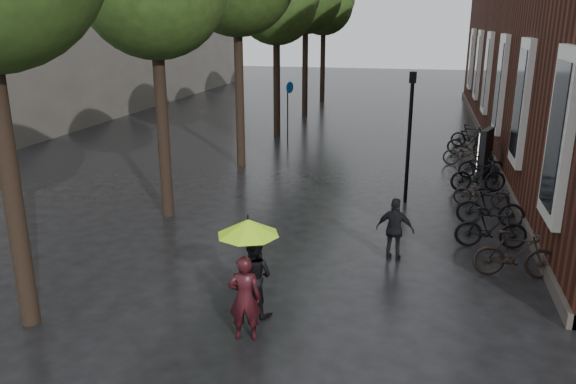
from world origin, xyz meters
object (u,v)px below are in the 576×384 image
(person_burgundy, at_px, (245,298))
(person_black, at_px, (255,276))
(parked_bicycles, at_px, (480,176))
(ad_lightbox, at_px, (485,152))
(pedestrian_walking, at_px, (395,230))
(lamp_post, at_px, (410,125))

(person_burgundy, xyz_separation_m, person_black, (-0.09, 0.89, -0.01))
(person_black, bearing_deg, person_burgundy, 115.57)
(parked_bicycles, relative_size, ad_lightbox, 8.35)
(parked_bicycles, bearing_deg, person_burgundy, -114.65)
(person_burgundy, relative_size, parked_bicycles, 0.11)
(ad_lightbox, bearing_deg, pedestrian_walking, -88.52)
(pedestrian_walking, xyz_separation_m, parked_bicycles, (2.36, 6.15, -0.24))
(person_burgundy, bearing_deg, parked_bicycles, -127.15)
(ad_lightbox, height_order, lamp_post, lamp_post)
(pedestrian_walking, height_order, ad_lightbox, ad_lightbox)
(ad_lightbox, bearing_deg, parked_bicycles, -79.04)
(person_black, height_order, ad_lightbox, ad_lightbox)
(pedestrian_walking, height_order, lamp_post, lamp_post)
(person_burgundy, bearing_deg, ad_lightbox, -124.59)
(parked_bicycles, height_order, ad_lightbox, ad_lightbox)
(person_black, bearing_deg, pedestrian_walking, -107.97)
(person_black, xyz_separation_m, lamp_post, (2.48, 7.51, 1.60))
(person_burgundy, xyz_separation_m, ad_lightbox, (4.96, 12.21, 0.07))
(person_burgundy, xyz_separation_m, parked_bicycles, (4.65, 10.12, -0.27))
(pedestrian_walking, xyz_separation_m, ad_lightbox, (2.67, 8.24, 0.10))
(ad_lightbox, bearing_deg, person_black, -94.61)
(person_burgundy, height_order, parked_bicycles, person_burgundy)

